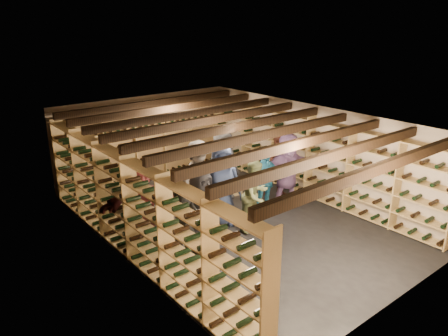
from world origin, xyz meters
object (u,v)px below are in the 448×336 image
person_6 (221,185)px  person_8 (280,165)px  person_5 (142,205)px  person_0 (201,211)px  crate_stack_right (231,188)px  person_9 (198,177)px  person_7 (224,177)px  person_1 (183,225)px  person_2 (255,195)px  person_4 (264,181)px  person_12 (222,164)px  person_11 (288,169)px  crate_stack_left (199,185)px  crate_loose (237,186)px

person_6 → person_8: size_ratio=1.12×
person_5 → person_0: bearing=-25.8°
person_8 → crate_stack_right: bearing=161.9°
crate_stack_right → person_9: bearing=-164.2°
person_0 → person_7: 1.91m
person_9 → person_1: bearing=-154.6°
crate_stack_right → person_6: size_ratio=0.29×
person_1 → person_6: person_6 is taller
person_2 → person_6: size_ratio=0.86×
crate_stack_right → person_4: bearing=-94.2°
person_12 → person_6: bearing=-124.0°
person_2 → person_5: (-2.31, 0.86, 0.12)m
person_12 → person_8: bearing=-29.4°
person_11 → person_12: 1.68m
person_1 → person_5: 1.10m
person_7 → person_8: size_ratio=1.06×
crate_stack_left → person_9: (-0.55, -0.76, 0.56)m
person_2 → person_5: bearing=148.3°
person_0 → person_9: bearing=45.3°
person_8 → person_9: 2.32m
person_1 → person_2: (2.06, 0.21, -0.00)m
person_2 → person_9: size_ratio=0.90×
crate_stack_right → person_9: size_ratio=0.31×
crate_loose → person_7: 1.73m
crate_stack_left → person_12: (0.49, -0.39, 0.58)m
crate_loose → person_6: size_ratio=0.26×
person_12 → person_11: bearing=-48.2°
crate_stack_left → person_4: person_4 is taller
crate_stack_right → person_0: 3.06m
person_5 → person_11: same height
crate_stack_left → person_12: size_ratio=0.37×
crate_loose → person_12: bearing=-162.1°
crate_stack_right → person_8: size_ratio=0.33×
person_4 → person_2: bearing=-136.7°
person_11 → person_12: size_ratio=1.01×
person_2 → crate_loose: bearing=47.7°
person_2 → person_6: bearing=109.8°
person_6 → crate_stack_left: bearing=97.3°
person_5 → person_12: 3.07m
crate_loose → person_0: bearing=-142.6°
crate_loose → person_11: size_ratio=0.27×
crate_stack_left → person_7: bearing=-92.0°
person_2 → person_9: person_9 is taller
crate_stack_right → person_7: bearing=-138.8°
person_6 → person_12: bearing=75.2°
person_9 → crate_loose: bearing=-2.6°
person_4 → person_9: 1.58m
person_0 → person_2: person_0 is taller
person_4 → person_8: 1.16m
crate_loose → person_5: 3.87m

